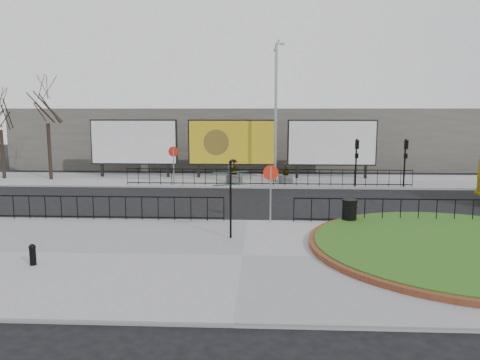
# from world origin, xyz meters

# --- Properties ---
(ground) EXTENTS (90.00, 90.00, 0.00)m
(ground) POSITION_xyz_m (0.00, 0.00, 0.00)
(ground) COLOR black
(ground) RESTS_ON ground
(pavement_near) EXTENTS (30.00, 10.00, 0.12)m
(pavement_near) POSITION_xyz_m (0.00, -5.00, 0.06)
(pavement_near) COLOR gray
(pavement_near) RESTS_ON ground
(pavement_far) EXTENTS (44.00, 6.00, 0.12)m
(pavement_far) POSITION_xyz_m (0.00, 12.00, 0.06)
(pavement_far) COLOR gray
(pavement_far) RESTS_ON ground
(brick_edge) EXTENTS (10.40, 10.40, 0.18)m
(brick_edge) POSITION_xyz_m (7.50, -4.00, 0.21)
(brick_edge) COLOR brown
(brick_edge) RESTS_ON pavement_near
(grass_lawn) EXTENTS (10.00, 10.00, 0.22)m
(grass_lawn) POSITION_xyz_m (7.50, -4.00, 0.23)
(grass_lawn) COLOR #214C14
(grass_lawn) RESTS_ON pavement_near
(railing_near_left) EXTENTS (10.00, 0.10, 1.10)m
(railing_near_left) POSITION_xyz_m (-6.00, -0.30, 0.67)
(railing_near_left) COLOR black
(railing_near_left) RESTS_ON pavement_near
(railing_near_right) EXTENTS (9.00, 0.10, 1.10)m
(railing_near_right) POSITION_xyz_m (6.50, -0.30, 0.67)
(railing_near_right) COLOR black
(railing_near_right) RESTS_ON pavement_near
(railing_far) EXTENTS (18.00, 0.10, 1.10)m
(railing_far) POSITION_xyz_m (1.00, 9.30, 0.67)
(railing_far) COLOR black
(railing_far) RESTS_ON pavement_far
(speed_sign_far) EXTENTS (0.64, 0.07, 2.47)m
(speed_sign_far) POSITION_xyz_m (-5.00, 9.40, 1.92)
(speed_sign_far) COLOR gray
(speed_sign_far) RESTS_ON pavement_far
(speed_sign_near) EXTENTS (0.64, 0.07, 2.47)m
(speed_sign_near) POSITION_xyz_m (1.00, -0.40, 1.92)
(speed_sign_near) COLOR gray
(speed_sign_near) RESTS_ON pavement_near
(billboard_left) EXTENTS (6.20, 0.31, 4.10)m
(billboard_left) POSITION_xyz_m (-8.50, 12.97, 2.60)
(billboard_left) COLOR black
(billboard_left) RESTS_ON pavement_far
(billboard_mid) EXTENTS (6.20, 0.31, 4.10)m
(billboard_mid) POSITION_xyz_m (-1.50, 12.97, 2.60)
(billboard_mid) COLOR black
(billboard_mid) RESTS_ON pavement_far
(billboard_right) EXTENTS (6.20, 0.31, 4.10)m
(billboard_right) POSITION_xyz_m (5.50, 12.97, 2.60)
(billboard_right) COLOR black
(billboard_right) RESTS_ON pavement_far
(lamp_post) EXTENTS (0.74, 0.18, 9.23)m
(lamp_post) POSITION_xyz_m (1.51, 11.00, 4.83)
(lamp_post) COLOR gray
(lamp_post) RESTS_ON pavement_far
(signal_pole_a) EXTENTS (0.22, 0.26, 3.00)m
(signal_pole_a) POSITION_xyz_m (6.50, 9.34, 2.10)
(signal_pole_a) COLOR black
(signal_pole_a) RESTS_ON pavement_far
(signal_pole_b) EXTENTS (0.22, 0.26, 3.00)m
(signal_pole_b) POSITION_xyz_m (9.50, 9.34, 2.10)
(signal_pole_b) COLOR black
(signal_pole_b) RESTS_ON pavement_far
(tree_left) EXTENTS (2.00, 2.00, 7.00)m
(tree_left) POSITION_xyz_m (-14.00, 11.50, 3.62)
(tree_left) COLOR #2D2119
(tree_left) RESTS_ON pavement_far
(tree_mid) EXTENTS (2.00, 2.00, 6.20)m
(tree_mid) POSITION_xyz_m (-17.50, 11.80, 3.22)
(tree_mid) COLOR #2D2119
(tree_mid) RESTS_ON pavement_far
(building_backdrop) EXTENTS (40.00, 10.00, 5.00)m
(building_backdrop) POSITION_xyz_m (0.00, 22.00, 2.50)
(building_backdrop) COLOR #5C5950
(building_backdrop) RESTS_ON ground
(fingerpost_sign) EXTENTS (1.33, 0.73, 2.93)m
(fingerpost_sign) POSITION_xyz_m (-0.53, -2.88, 1.89)
(fingerpost_sign) COLOR black
(fingerpost_sign) RESTS_ON pavement_near
(bollard) EXTENTS (0.22, 0.22, 0.67)m
(bollard) POSITION_xyz_m (-6.46, -6.29, 0.49)
(bollard) COLOR black
(bollard) RESTS_ON pavement_near
(litter_bin) EXTENTS (0.65, 0.65, 1.07)m
(litter_bin) POSITION_xyz_m (4.30, -0.60, 0.66)
(litter_bin) COLOR black
(litter_bin) RESTS_ON pavement_near
(planter_b) EXTENTS (1.10, 1.10, 1.60)m
(planter_b) POSITION_xyz_m (-1.20, 10.52, 0.67)
(planter_b) COLOR #4C4C4F
(planter_b) RESTS_ON pavement_far
(planter_c) EXTENTS (0.97, 0.97, 1.36)m
(planter_c) POSITION_xyz_m (2.20, 10.71, 0.57)
(planter_c) COLOR #4C4C4F
(planter_c) RESTS_ON pavement_far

